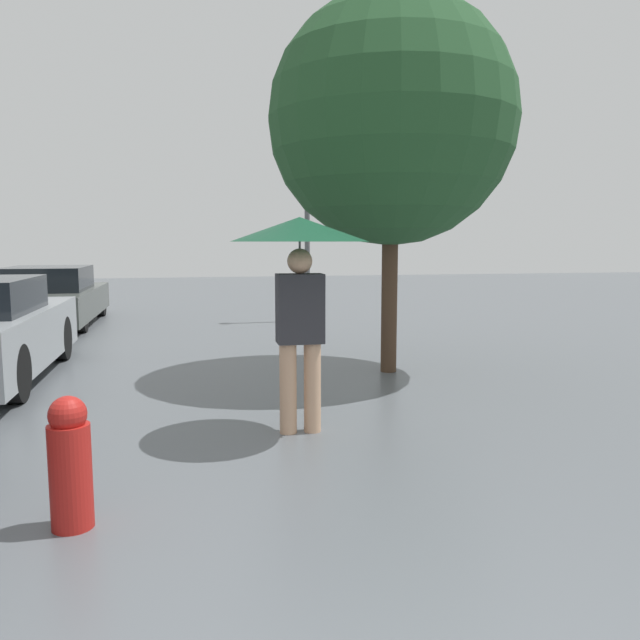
% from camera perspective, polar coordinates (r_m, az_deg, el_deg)
% --- Properties ---
extents(pedestrian, '(1.22, 1.22, 1.94)m').
position_cam_1_polar(pedestrian, '(5.53, -1.86, 5.83)').
color(pedestrian, tan).
rests_on(pedestrian, ground_plane).
extents(parked_car_farthest, '(1.80, 4.47, 1.22)m').
position_cam_1_polar(parked_car_farthest, '(14.17, -23.44, 1.88)').
color(parked_car_farthest, '#4C514C').
rests_on(parked_car_farthest, ground_plane).
extents(tree, '(3.18, 3.18, 4.85)m').
position_cam_1_polar(tree, '(8.41, 6.58, 17.61)').
color(tree, '#473323').
rests_on(tree, ground_plane).
extents(street_lamp, '(0.28, 0.28, 3.95)m').
position_cam_1_polar(street_lamp, '(13.59, -1.18, 10.27)').
color(street_lamp, '#515456').
rests_on(street_lamp, ground_plane).
extents(fire_hydrant, '(0.25, 0.25, 0.82)m').
position_cam_1_polar(fire_hydrant, '(4.13, -21.88, -12.04)').
color(fire_hydrant, '#B21E19').
rests_on(fire_hydrant, ground_plane).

